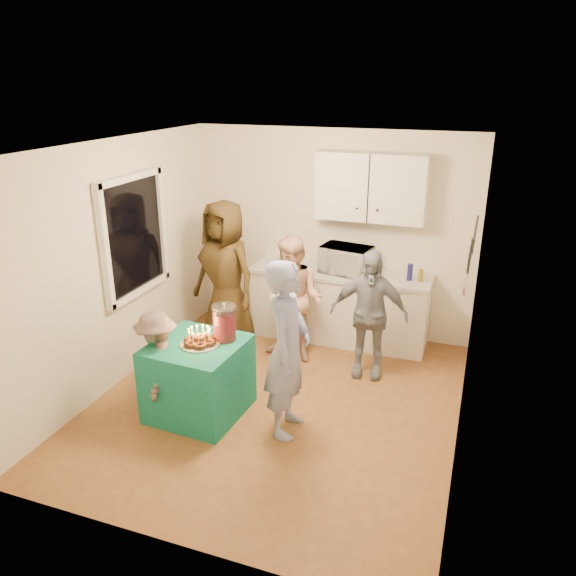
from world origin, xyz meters
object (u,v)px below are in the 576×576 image
(counter, at_px, (339,307))
(child_near_left, at_px, (158,364))
(man_birthday, at_px, (288,349))
(woman_back_right, at_px, (369,314))
(party_table, at_px, (198,378))
(microwave, at_px, (346,260))
(woman_back_center, at_px, (294,300))
(punch_jar, at_px, (224,324))
(woman_back_left, at_px, (225,274))

(counter, bearing_deg, child_near_left, -118.34)
(man_birthday, relative_size, woman_back_right, 1.16)
(party_table, bearing_deg, microwave, 66.08)
(woman_back_center, relative_size, child_near_left, 1.36)
(party_table, distance_m, child_near_left, 0.42)
(counter, bearing_deg, man_birthday, -88.35)
(microwave, distance_m, man_birthday, 2.10)
(microwave, bearing_deg, punch_jar, -101.08)
(woman_back_center, height_order, woman_back_right, woman_back_center)
(microwave, bearing_deg, counter, -170.84)
(party_table, relative_size, child_near_left, 0.77)
(counter, height_order, woman_back_center, woman_back_center)
(child_near_left, bearing_deg, punch_jar, 92.69)
(punch_jar, bearing_deg, child_near_left, -150.18)
(woman_back_left, bearing_deg, counter, 41.22)
(punch_jar, distance_m, woman_back_left, 1.50)
(man_birthday, distance_m, woman_back_center, 1.45)
(microwave, distance_m, party_table, 2.41)
(microwave, xyz_separation_m, man_birthday, (-0.01, -2.09, -0.23))
(woman_back_right, bearing_deg, child_near_left, -145.14)
(punch_jar, relative_size, woman_back_right, 0.23)
(woman_back_left, distance_m, child_near_left, 1.73)
(counter, relative_size, party_table, 2.59)
(counter, distance_m, woman_back_right, 0.99)
(woman_back_left, distance_m, woman_back_right, 1.85)
(microwave, height_order, woman_back_left, woman_back_left)
(woman_back_center, distance_m, child_near_left, 1.79)
(punch_jar, distance_m, woman_back_center, 1.27)
(microwave, height_order, woman_back_right, woman_back_right)
(party_table, xyz_separation_m, child_near_left, (-0.35, -0.15, 0.17))
(woman_back_right, xyz_separation_m, child_near_left, (-1.75, -1.48, -0.18))
(punch_jar, height_order, woman_back_center, woman_back_center)
(man_birthday, bearing_deg, woman_back_right, -23.81)
(counter, relative_size, woman_back_right, 1.50)
(microwave, bearing_deg, woman_back_center, -112.25)
(woman_back_center, xyz_separation_m, woman_back_right, (0.90, -0.08, -0.02))
(woman_back_center, height_order, child_near_left, woman_back_center)
(counter, distance_m, woman_back_center, 0.85)
(punch_jar, distance_m, man_birthday, 0.73)
(counter, xyz_separation_m, woman_back_right, (0.53, -0.78, 0.30))
(punch_jar, xyz_separation_m, woman_back_center, (0.28, 1.23, -0.18))
(man_birthday, relative_size, child_near_left, 1.54)
(microwave, relative_size, punch_jar, 1.75)
(party_table, xyz_separation_m, woman_back_center, (0.51, 1.40, 0.37))
(microwave, height_order, woman_back_center, woman_back_center)
(punch_jar, bearing_deg, woman_back_center, 77.01)
(woman_back_left, bearing_deg, woman_back_center, 9.37)
(child_near_left, bearing_deg, woman_back_center, 124.09)
(microwave, relative_size, woman_back_center, 0.40)
(man_birthday, xyz_separation_m, woman_back_right, (0.47, 1.31, -0.12))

